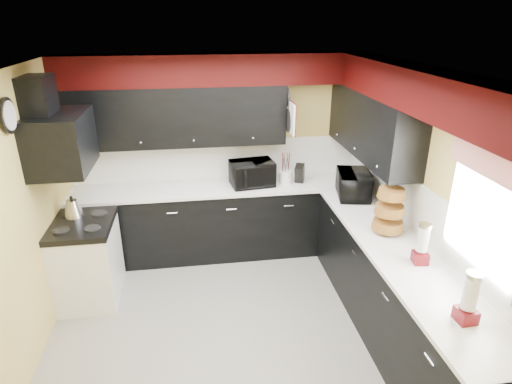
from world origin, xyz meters
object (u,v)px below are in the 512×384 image
Objects in this scene: knife_block at (300,174)px; kettle at (73,208)px; utensil_crock at (285,177)px; toaster_oven at (252,173)px; microwave at (354,185)px.

knife_block is 1.14× the size of kettle.
utensil_crock reaches higher than kettle.
utensil_crock is (0.42, -0.01, -0.07)m from toaster_oven.
microwave is 0.87m from utensil_crock.
knife_block is (-0.51, 0.53, -0.03)m from microwave.
utensil_crock is at bearing 12.67° from kettle.
microwave is at bearing -22.67° from knife_block.
toaster_oven reaches higher than utensil_crock.
kettle is at bearing -144.56° from knife_block.
toaster_oven is at bearing 15.58° from kettle.
knife_block reaches higher than kettle.
microwave is 2.61× the size of kettle.
kettle is (-2.41, -0.54, -0.01)m from utensil_crock.
toaster_oven is 1.23m from microwave.
toaster_oven is 0.99× the size of microwave.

